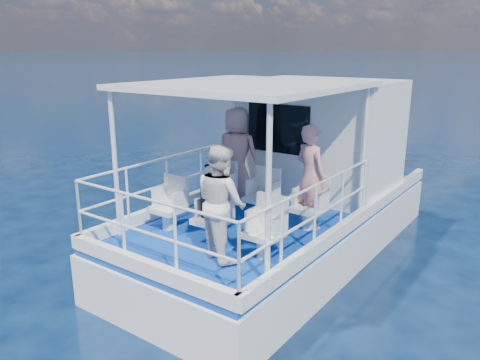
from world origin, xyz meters
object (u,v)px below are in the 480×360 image
object	(u,v)px
backpack_center	(212,204)
panda	(211,177)
passenger_port_fwd	(237,155)
passenger_stbd_aft	(221,202)

from	to	relation	value
backpack_center	panda	distance (m)	0.40
backpack_center	panda	xyz separation A→B (m)	(-0.02, -0.00, 0.40)
passenger_port_fwd	backpack_center	world-z (taller)	passenger_port_fwd
passenger_port_fwd	panda	size ratio (longest dim) A/B	5.03
passenger_port_fwd	passenger_stbd_aft	distance (m)	2.51
passenger_port_fwd	passenger_stbd_aft	xyz separation A→B (m)	(1.31, -2.14, -0.09)
passenger_stbd_aft	panda	size ratio (longest dim) A/B	4.50
backpack_center	panda	size ratio (longest dim) A/B	1.28
backpack_center	panda	world-z (taller)	panda
panda	passenger_port_fwd	bearing A→B (deg)	115.69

